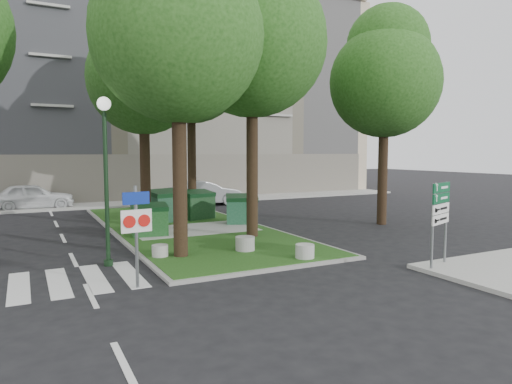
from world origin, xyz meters
TOP-DOWN VIEW (x-y plane):
  - ground at (0.00, 0.00)m, footprint 120.00×120.00m
  - median_island at (0.50, 8.00)m, footprint 6.00×16.00m
  - median_kerb at (0.50, 8.00)m, footprint 6.30×16.30m
  - building_sidewalk at (0.00, 18.50)m, footprint 42.00×3.00m
  - zebra_crossing at (-3.75, 1.50)m, footprint 5.00×3.00m
  - apartment_building at (0.00, 26.00)m, footprint 41.00×12.00m
  - tree_median_near_left at (-1.41, 2.56)m, footprint 5.20×5.20m
  - tree_median_near_right at (2.09, 4.56)m, footprint 5.60×5.60m
  - tree_median_mid at (-0.91, 9.06)m, footprint 4.80×4.80m
  - tree_median_far at (2.29, 12.06)m, footprint 5.80×5.80m
  - tree_street_right at (9.09, 5.06)m, footprint 5.00×5.00m
  - dumpster_a at (-1.48, 6.44)m, footprint 1.46×1.10m
  - dumpster_b at (0.12, 9.74)m, footprint 1.89×1.58m
  - dumpster_c at (1.72, 9.88)m, footprint 1.72×1.40m
  - dumpster_d at (3.00, 7.52)m, footprint 1.72×1.49m
  - bollard_left at (-2.10, 2.73)m, footprint 0.50×0.50m
  - bollard_right at (1.79, 0.50)m, footprint 0.58×0.58m
  - bollard_mid at (0.64, 2.31)m, footprint 0.63×0.63m
  - litter_bin at (2.37, 12.82)m, footprint 0.45×0.45m
  - street_lamp at (-3.65, 2.74)m, footprint 0.39×0.39m
  - traffic_sign_pole at (-3.38, 0.10)m, footprint 0.76×0.12m
  - directional_sign at (4.70, -2.00)m, footprint 1.12×0.45m
  - car_white at (-5.35, 18.55)m, footprint 4.54×1.85m
  - car_silver at (4.33, 15.94)m, footprint 4.75×1.73m

SIDE VIEW (x-z plane):
  - ground at x=0.00m, z-range 0.00..0.00m
  - zebra_crossing at x=-3.75m, z-range 0.00..0.01m
  - median_kerb at x=0.50m, z-range 0.00..0.10m
  - median_island at x=0.50m, z-range 0.00..0.12m
  - building_sidewalk at x=0.00m, z-range 0.00..0.12m
  - bollard_left at x=-2.10m, z-range 0.12..0.48m
  - bollard_right at x=1.79m, z-range 0.12..0.53m
  - bollard_mid at x=0.64m, z-range 0.12..0.57m
  - litter_bin at x=2.37m, z-range 0.12..0.91m
  - dumpster_a at x=-1.48m, z-range 0.09..1.36m
  - dumpster_d at x=3.00m, z-range 0.09..1.43m
  - car_white at x=-5.35m, z-range 0.00..1.54m
  - car_silver at x=4.33m, z-range 0.00..1.56m
  - dumpster_c at x=1.72m, z-range 0.09..1.49m
  - dumpster_b at x=0.12m, z-range 0.09..1.60m
  - traffic_sign_pole at x=-3.38m, z-range 0.36..2.90m
  - directional_sign at x=4.70m, z-range 0.51..2.87m
  - street_lamp at x=-3.65m, z-range 0.63..5.57m
  - tree_median_mid at x=-0.91m, z-range 1.98..11.97m
  - tree_street_right at x=9.09m, z-range 1.95..12.02m
  - tree_median_near_left at x=-1.41m, z-range 2.05..12.58m
  - tree_median_near_right at x=2.09m, z-range 2.26..13.72m
  - apartment_building at x=0.00m, z-range 0.00..16.00m
  - tree_median_far at x=2.29m, z-range 2.36..14.28m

